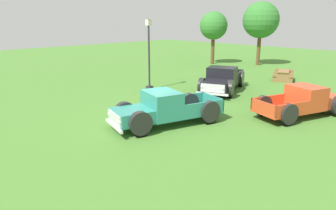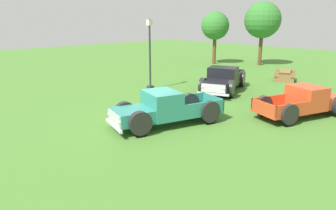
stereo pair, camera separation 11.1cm
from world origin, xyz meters
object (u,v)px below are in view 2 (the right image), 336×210
Objects in this scene: lamp_post_far at (150,53)px; oak_tree_east at (263,20)px; pickup_truck_foreground at (161,110)px; picnic_table at (285,74)px; pickup_truck_behind_right at (222,80)px; pickup_truck_behind_left at (307,102)px; oak_tree_west at (215,26)px.

lamp_post_far is 0.74× the size of oak_tree_east.
oak_tree_east reaches higher than pickup_truck_foreground.
lamp_post_far is 10.62m from picnic_table.
pickup_truck_foreground is 1.17× the size of lamp_post_far.
lamp_post_far reaches higher than pickup_truck_behind_right.
lamp_post_far is at bearing -170.49° from pickup_truck_behind_left.
oak_tree_west is at bearing 130.45° from pickup_truck_behind_right.
picnic_table is at bearing 94.40° from pickup_truck_foreground.
pickup_truck_behind_right is 13.84m from oak_tree_east.
picnic_table is (-4.89, 7.64, -0.21)m from pickup_truck_behind_left.
oak_tree_west is (-9.50, 3.50, 3.32)m from picnic_table.
oak_tree_east is at bearing 127.72° from pickup_truck_behind_left.
pickup_truck_foreground is 13.78m from picnic_table.
pickup_truck_behind_right is at bearing -69.51° from oak_tree_east.
oak_tree_east is (-0.90, 15.37, 1.99)m from lamp_post_far.
pickup_truck_behind_left reaches higher than picnic_table.
pickup_truck_behind_left is at bearing -52.28° from oak_tree_east.
lamp_post_far is (-5.89, 4.48, 1.67)m from pickup_truck_foreground.
pickup_truck_behind_right reaches higher than pickup_truck_behind_left.
oak_tree_east is at bearing 133.21° from picnic_table.
pickup_truck_behind_right is at bearing 168.30° from pickup_truck_behind_left.
lamp_post_far is 2.05× the size of picnic_table.
oak_tree_east reaches higher than lamp_post_far.
oak_tree_east is at bearing 108.89° from pickup_truck_foreground.
pickup_truck_foreground is 1.04× the size of pickup_truck_behind_left.
picnic_table is 0.43× the size of oak_tree_west.
oak_tree_east is (-5.73, 6.10, 3.90)m from picnic_table.
picnic_table is 10.66m from oak_tree_west.
pickup_truck_behind_left is 0.93× the size of pickup_truck_behind_right.
pickup_truck_behind_left is at bearing 57.86° from pickup_truck_foreground.
pickup_truck_behind_left is 0.83× the size of oak_tree_east.
pickup_truck_behind_right is 13.37m from oak_tree_west.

